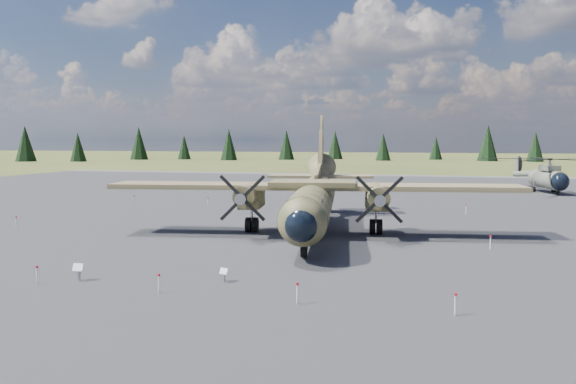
# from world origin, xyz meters

# --- Properties ---
(ground) EXTENTS (500.00, 500.00, 0.00)m
(ground) POSITION_xyz_m (0.00, 0.00, 0.00)
(ground) COLOR brown
(ground) RESTS_ON ground
(apron) EXTENTS (120.00, 120.00, 0.04)m
(apron) POSITION_xyz_m (0.00, 10.00, 0.00)
(apron) COLOR #5B5B60
(apron) RESTS_ON ground
(transport_plane) EXTENTS (27.93, 25.19, 9.19)m
(transport_plane) POSITION_xyz_m (5.09, 3.61, 2.64)
(transport_plane) COLOR #363D21
(transport_plane) RESTS_ON ground
(helicopter_near) EXTENTS (20.09, 21.17, 4.24)m
(helicopter_near) POSITION_xyz_m (26.69, 39.05, 3.01)
(helicopter_near) COLOR #67675A
(helicopter_near) RESTS_ON ground
(info_placard_left) EXTENTS (0.52, 0.23, 0.81)m
(info_placard_left) POSITION_xyz_m (-2.61, -12.45, 0.54)
(info_placard_left) COLOR gray
(info_placard_left) RESTS_ON ground
(info_placard_right) EXTENTS (0.44, 0.28, 0.64)m
(info_placard_right) POSITION_xyz_m (3.96, -11.00, 0.43)
(info_placard_right) COLOR gray
(info_placard_right) RESTS_ON ground
(barrier_fence) EXTENTS (33.12, 29.62, 0.85)m
(barrier_fence) POSITION_xyz_m (-0.46, -0.08, 0.51)
(barrier_fence) COLOR white
(barrier_fence) RESTS_ON ground
(treeline) EXTENTS (308.05, 312.45, 10.97)m
(treeline) POSITION_xyz_m (1.11, -2.58, 4.80)
(treeline) COLOR black
(treeline) RESTS_ON ground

